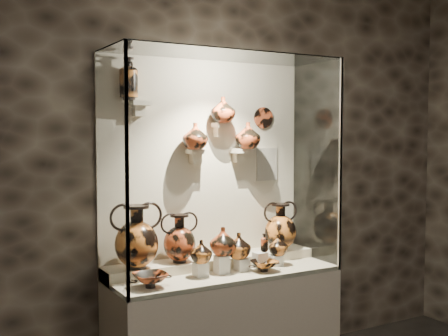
# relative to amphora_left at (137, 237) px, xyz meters

# --- Properties ---
(wall_back) EXTENTS (5.00, 0.02, 3.20)m
(wall_back) POSITION_rel_amphora_left_xyz_m (0.63, 0.21, 0.48)
(wall_back) COLOR black
(wall_back) RESTS_ON ground
(plinth) EXTENTS (1.70, 0.60, 0.80)m
(plinth) POSITION_rel_amphora_left_xyz_m (0.63, -0.11, -0.72)
(plinth) COLOR beige
(plinth) RESTS_ON floor
(front_tier) EXTENTS (1.68, 0.58, 0.03)m
(front_tier) POSITION_rel_amphora_left_xyz_m (0.63, -0.11, -0.31)
(front_tier) COLOR beige
(front_tier) RESTS_ON plinth
(rear_tier) EXTENTS (1.70, 0.25, 0.10)m
(rear_tier) POSITION_rel_amphora_left_xyz_m (0.63, 0.06, -0.27)
(rear_tier) COLOR beige
(rear_tier) RESTS_ON plinth
(back_panel) EXTENTS (1.70, 0.03, 1.60)m
(back_panel) POSITION_rel_amphora_left_xyz_m (0.63, 0.20, 0.48)
(back_panel) COLOR beige
(back_panel) RESTS_ON plinth
(glass_front) EXTENTS (1.70, 0.01, 1.60)m
(glass_front) POSITION_rel_amphora_left_xyz_m (0.63, -0.41, 0.48)
(glass_front) COLOR white
(glass_front) RESTS_ON plinth
(glass_left) EXTENTS (0.01, 0.60, 1.60)m
(glass_left) POSITION_rel_amphora_left_xyz_m (-0.22, -0.11, 0.48)
(glass_left) COLOR white
(glass_left) RESTS_ON plinth
(glass_right) EXTENTS (0.01, 0.60, 1.60)m
(glass_right) POSITION_rel_amphora_left_xyz_m (1.48, -0.11, 0.48)
(glass_right) COLOR white
(glass_right) RESTS_ON plinth
(glass_top) EXTENTS (1.70, 0.60, 0.01)m
(glass_top) POSITION_rel_amphora_left_xyz_m (0.63, -0.11, 1.27)
(glass_top) COLOR white
(glass_top) RESTS_ON back_panel
(frame_post_left) EXTENTS (0.02, 0.02, 1.60)m
(frame_post_left) POSITION_rel_amphora_left_xyz_m (-0.21, -0.40, 0.48)
(frame_post_left) COLOR gray
(frame_post_left) RESTS_ON plinth
(frame_post_right) EXTENTS (0.02, 0.02, 1.60)m
(frame_post_right) POSITION_rel_amphora_left_xyz_m (1.47, -0.40, 0.48)
(frame_post_right) COLOR gray
(frame_post_right) RESTS_ON plinth
(pedestal_a) EXTENTS (0.09, 0.09, 0.10)m
(pedestal_a) POSITION_rel_amphora_left_xyz_m (0.41, -0.16, -0.24)
(pedestal_a) COLOR silver
(pedestal_a) RESTS_ON front_tier
(pedestal_b) EXTENTS (0.09, 0.09, 0.13)m
(pedestal_b) POSITION_rel_amphora_left_xyz_m (0.58, -0.16, -0.23)
(pedestal_b) COLOR silver
(pedestal_b) RESTS_ON front_tier
(pedestal_c) EXTENTS (0.09, 0.09, 0.09)m
(pedestal_c) POSITION_rel_amphora_left_xyz_m (0.75, -0.16, -0.25)
(pedestal_c) COLOR silver
(pedestal_c) RESTS_ON front_tier
(pedestal_d) EXTENTS (0.09, 0.09, 0.12)m
(pedestal_d) POSITION_rel_amphora_left_xyz_m (0.91, -0.16, -0.23)
(pedestal_d) COLOR silver
(pedestal_d) RESTS_ON front_tier
(pedestal_e) EXTENTS (0.09, 0.09, 0.08)m
(pedestal_e) POSITION_rel_amphora_left_xyz_m (1.05, -0.16, -0.25)
(pedestal_e) COLOR silver
(pedestal_e) RESTS_ON front_tier
(bracket_ul) EXTENTS (0.14, 0.12, 0.04)m
(bracket_ul) POSITION_rel_amphora_left_xyz_m (0.08, 0.13, 0.93)
(bracket_ul) COLOR beige
(bracket_ul) RESTS_ON back_panel
(bracket_ca) EXTENTS (0.14, 0.12, 0.04)m
(bracket_ca) POSITION_rel_amphora_left_xyz_m (0.53, 0.13, 0.58)
(bracket_ca) COLOR beige
(bracket_ca) RESTS_ON back_panel
(bracket_cb) EXTENTS (0.10, 0.12, 0.04)m
(bracket_cb) POSITION_rel_amphora_left_xyz_m (0.73, 0.13, 0.78)
(bracket_cb) COLOR beige
(bracket_cb) RESTS_ON back_panel
(bracket_cc) EXTENTS (0.14, 0.12, 0.04)m
(bracket_cc) POSITION_rel_amphora_left_xyz_m (0.91, 0.13, 0.58)
(bracket_cc) COLOR beige
(bracket_cc) RESTS_ON back_panel
(amphora_left) EXTENTS (0.42, 0.42, 0.45)m
(amphora_left) POSITION_rel_amphora_left_xyz_m (0.00, 0.00, 0.00)
(amphora_left) COLOR #C76A26
(amphora_left) RESTS_ON rear_tier
(amphora_mid) EXTENTS (0.33, 0.33, 0.35)m
(amphora_mid) POSITION_rel_amphora_left_xyz_m (0.34, 0.04, -0.05)
(amphora_mid) COLOR #A63F1D
(amphora_mid) RESTS_ON rear_tier
(amphora_right) EXTENTS (0.32, 0.32, 0.38)m
(amphora_right) POSITION_rel_amphora_left_xyz_m (1.23, 0.03, -0.03)
(amphora_right) COLOR #C76A26
(amphora_right) RESTS_ON rear_tier
(jug_a) EXTENTS (0.19, 0.19, 0.16)m
(jug_a) POSITION_rel_amphora_left_xyz_m (0.41, -0.18, -0.11)
(jug_a) COLOR #C76A26
(jug_a) RESTS_ON pedestal_a
(jug_b) EXTENTS (0.25, 0.25, 0.20)m
(jug_b) POSITION_rel_amphora_left_xyz_m (0.60, -0.15, -0.06)
(jug_b) COLOR #A63F1D
(jug_b) RESTS_ON pedestal_b
(jug_c) EXTENTS (0.18, 0.18, 0.19)m
(jug_c) POSITION_rel_amphora_left_xyz_m (0.73, -0.15, -0.11)
(jug_c) COLOR #C76A26
(jug_c) RESTS_ON pedestal_c
(jug_e) EXTENTS (0.20, 0.20, 0.16)m
(jug_e) POSITION_rel_amphora_left_xyz_m (1.07, -0.16, -0.14)
(jug_e) COLOR #C76A26
(jug_e) RESTS_ON pedestal_e
(lekythos_small) EXTENTS (0.08, 0.08, 0.15)m
(lekythos_small) POSITION_rel_amphora_left_xyz_m (0.94, -0.16, -0.10)
(lekythos_small) COLOR #A63F1D
(lekythos_small) RESTS_ON pedestal_d
(kylix_left) EXTENTS (0.32, 0.28, 0.12)m
(kylix_left) POSITION_rel_amphora_left_xyz_m (-0.01, -0.25, -0.24)
(kylix_left) COLOR #A63F1D
(kylix_left) RESTS_ON front_tier
(kylix_right) EXTENTS (0.27, 0.24, 0.10)m
(kylix_right) POSITION_rel_amphora_left_xyz_m (0.88, -0.26, -0.24)
(kylix_right) COLOR #C76A26
(kylix_right) RESTS_ON front_tier
(lekythos_tall) EXTENTS (0.17, 0.17, 0.33)m
(lekythos_tall) POSITION_rel_amphora_left_xyz_m (-0.00, 0.11, 1.11)
(lekythos_tall) COLOR #C76A26
(lekythos_tall) RESTS_ON bracket_ul
(ovoid_vase_a) EXTENTS (0.20, 0.20, 0.20)m
(ovoid_vase_a) POSITION_rel_amphora_left_xyz_m (0.49, 0.08, 0.69)
(ovoid_vase_a) COLOR #A63F1D
(ovoid_vase_a) RESTS_ON bracket_ca
(ovoid_vase_b) EXTENTS (0.25, 0.25, 0.20)m
(ovoid_vase_b) POSITION_rel_amphora_left_xyz_m (0.73, 0.08, 0.89)
(ovoid_vase_b) COLOR #A63F1D
(ovoid_vase_b) RESTS_ON bracket_cb
(ovoid_vase_c) EXTENTS (0.20, 0.20, 0.21)m
(ovoid_vase_c) POSITION_rel_amphora_left_xyz_m (0.95, 0.08, 0.70)
(ovoid_vase_c) COLOR #A63F1D
(ovoid_vase_c) RESTS_ON bracket_cc
(wall_plate) EXTENTS (0.17, 0.02, 0.17)m
(wall_plate) POSITION_rel_amphora_left_xyz_m (1.16, 0.18, 0.84)
(wall_plate) COLOR #C14C26
(wall_plate) RESTS_ON back_panel
(info_placard) EXTENTS (0.20, 0.01, 0.27)m
(info_placard) POSITION_rel_amphora_left_xyz_m (1.20, 0.18, 0.46)
(info_placard) COLOR beige
(info_placard) RESTS_ON back_panel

